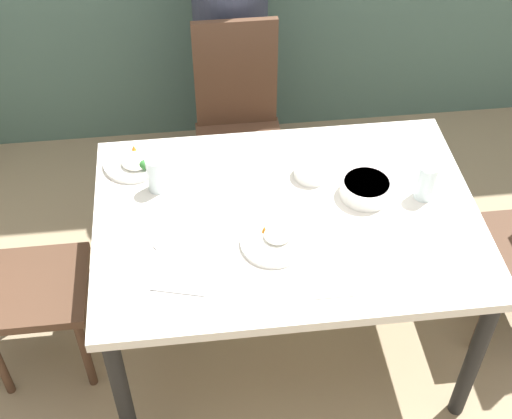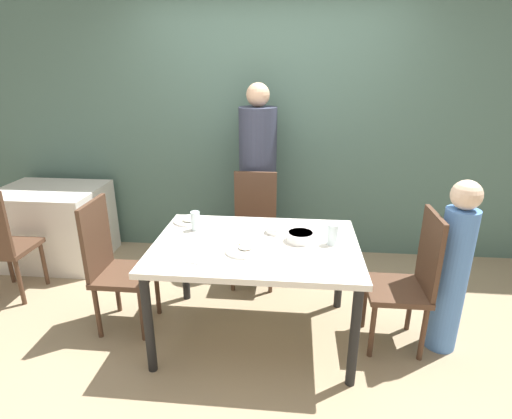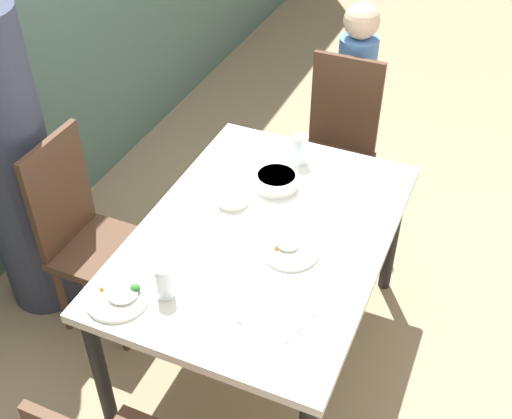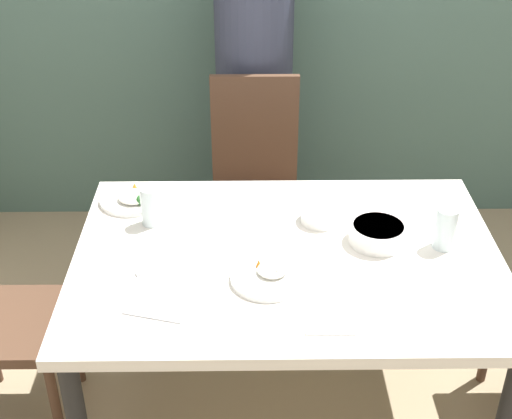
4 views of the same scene
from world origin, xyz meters
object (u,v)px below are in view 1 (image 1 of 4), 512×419
(bowl_curry, at_px, (366,188))
(glass_water_tall, at_px, (156,175))
(person_adult, at_px, (231,32))
(chair_adult_spot, at_px, (239,124))
(plate_rice_adult, at_px, (274,242))

(bowl_curry, xyz_separation_m, glass_water_tall, (-0.76, 0.12, 0.04))
(person_adult, bearing_deg, chair_adult_spot, -90.00)
(person_adult, xyz_separation_m, glass_water_tall, (-0.36, -0.98, 0.01))
(plate_rice_adult, bearing_deg, bowl_curry, 29.19)
(chair_adult_spot, relative_size, bowl_curry, 5.23)
(chair_adult_spot, distance_m, plate_rice_adult, 1.00)
(chair_adult_spot, height_order, person_adult, person_adult)
(chair_adult_spot, xyz_separation_m, bowl_curry, (0.40, -0.77, 0.25))
(person_adult, height_order, glass_water_tall, person_adult)
(bowl_curry, distance_m, plate_rice_adult, 0.42)
(bowl_curry, height_order, glass_water_tall, glass_water_tall)
(person_adult, xyz_separation_m, bowl_curry, (0.40, -1.11, -0.03))
(chair_adult_spot, xyz_separation_m, person_adult, (-0.00, 0.34, 0.28))
(person_adult, relative_size, glass_water_tall, 12.32)
(chair_adult_spot, relative_size, plate_rice_adult, 4.39)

